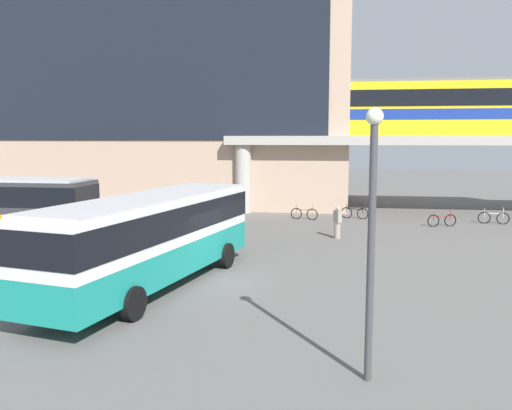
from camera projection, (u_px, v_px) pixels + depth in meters
name	position (u px, v px, depth m)	size (l,w,h in m)	color
ground_plane	(248.00, 232.00, 29.40)	(120.00, 120.00, 0.00)	#605E5B
station_building	(174.00, 87.00, 43.37)	(28.06, 12.89, 18.57)	tan
elevated_platform	(471.00, 146.00, 36.44)	(33.35, 6.17, 5.29)	#ADA89E
train	(454.00, 107.00, 36.28)	(18.22, 2.96, 3.84)	yellow
bus_main	(152.00, 231.00, 18.24)	(4.78, 11.33, 3.22)	teal
bicycle_red	(442.00, 220.00, 31.18)	(1.73, 0.57, 1.04)	black
bicycle_brown	(304.00, 214.00, 33.88)	(1.76, 0.45, 1.04)	black
bicycle_silver	(494.00, 218.00, 32.12)	(1.78, 0.31, 1.04)	black
bicycle_black	(355.00, 213.00, 34.22)	(1.73, 0.59, 1.04)	black
pedestrian_waiting_near_stop	(337.00, 223.00, 27.42)	(0.45, 0.47, 1.69)	gray
lamp_post	(372.00, 222.00, 11.03)	(0.36, 0.36, 5.79)	#3F3F44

